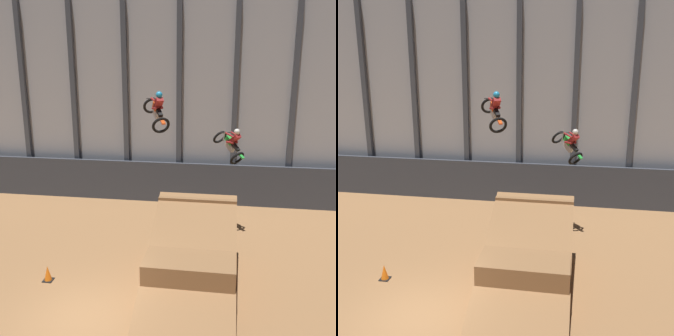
{
  "view_description": "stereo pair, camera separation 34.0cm",
  "coord_description": "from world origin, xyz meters",
  "views": [
    {
      "loc": [
        4.24,
        -10.19,
        7.81
      ],
      "look_at": [
        1.69,
        6.32,
        3.29
      ],
      "focal_mm": 42.0,
      "sensor_mm": 36.0,
      "label": 1
    },
    {
      "loc": [
        4.58,
        -10.14,
        7.81
      ],
      "look_at": [
        1.69,
        6.32,
        3.29
      ],
      "focal_mm": 42.0,
      "sensor_mm": 36.0,
      "label": 2
    }
  ],
  "objects": [
    {
      "name": "traffic_cone_near_ramp",
      "position": [
        -2.11,
        1.91,
        0.28
      ],
      "size": [
        0.36,
        0.36,
        0.58
      ],
      "color": "black",
      "rests_on": "ground_plane"
    },
    {
      "name": "dirt_ramp",
      "position": [
        3.17,
        2.81,
        0.95
      ],
      "size": [
        3.07,
        5.91,
        2.82
      ],
      "color": "olive",
      "rests_on": "ground_plane"
    },
    {
      "name": "arena_back_wall",
      "position": [
        -0.0,
        11.64,
        5.66
      ],
      "size": [
        32.0,
        0.4,
        11.31
      ],
      "color": "#A3A8B2",
      "rests_on": "ground_plane"
    },
    {
      "name": "rider_bike_left_air",
      "position": [
        1.41,
        5.29,
        5.93
      ],
      "size": [
        1.42,
        1.83,
        1.69
      ],
      "rotation": [
        0.47,
        0.0,
        0.48
      ],
      "color": "black"
    },
    {
      "name": "ground_plane",
      "position": [
        0.0,
        0.0,
        0.0
      ],
      "size": [
        60.0,
        60.0,
        0.0
      ],
      "primitive_type": "plane",
      "color": "#996B42"
    },
    {
      "name": "rider_bike_right_air",
      "position": [
        4.39,
        7.4,
        4.24
      ],
      "size": [
        1.68,
        1.7,
        1.7
      ],
      "rotation": [
        0.58,
        0.0,
        0.77
      ],
      "color": "black"
    },
    {
      "name": "lower_barrier",
      "position": [
        0.0,
        11.0,
        1.17
      ],
      "size": [
        31.36,
        0.2,
        2.33
      ],
      "color": "#383D47",
      "rests_on": "ground_plane"
    }
  ]
}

